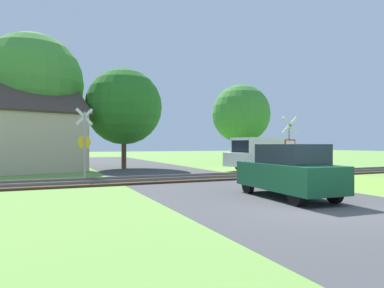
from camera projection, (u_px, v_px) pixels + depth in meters
The scene contains 11 objects.
ground_plane at pixel (320, 210), 9.19m from camera, with size 160.00×160.00×0.00m, color #6B9942.
road_asphalt at pixel (274, 199), 11.02m from camera, with size 7.28×80.00×0.01m, color #424244.
rail_track at pixel (191, 178), 17.34m from camera, with size 60.00×2.60×0.22m.
stop_sign_near at pixel (290, 145), 16.66m from camera, with size 0.88×0.16×3.14m.
crossing_sign_far at pixel (84, 139), 17.21m from camera, with size 0.87×0.17×3.62m.
house at pixel (21, 139), 22.63m from camera, with size 8.73×8.26×6.22m.
tree_left at pixel (32, 83), 24.64m from camera, with size 7.16×7.16×9.79m.
tree_far at pixel (241, 114), 34.95m from camera, with size 5.94×5.94×7.89m.
tree_center at pixel (124, 107), 25.49m from camera, with size 5.65×5.65×7.43m.
mail_truck at pixel (260, 152), 23.46m from camera, with size 5.19×2.88×2.24m.
parked_car at pixel (288, 171), 11.25m from camera, with size 1.84×4.08×1.78m.
Camera 1 is at (-6.81, -7.07, 1.76)m, focal length 32.00 mm.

